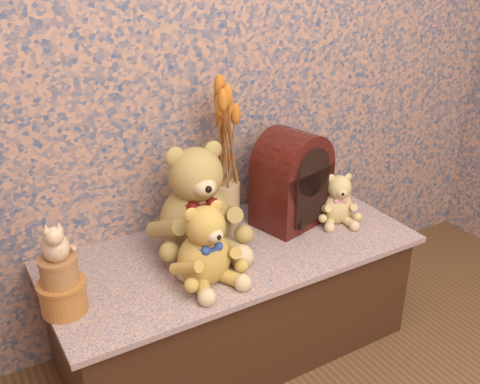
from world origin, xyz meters
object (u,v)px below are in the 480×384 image
object	(u,v)px
teddy_small	(338,195)
ceramic_vase	(224,207)
teddy_large	(195,194)
biscuit_tin_lower	(63,297)
cathedral_radio	(292,178)
teddy_medium	(204,239)
cat_figurine	(54,238)

from	to	relation	value
teddy_small	ceramic_vase	world-z (taller)	teddy_small
teddy_large	teddy_small	distance (m)	0.57
teddy_large	biscuit_tin_lower	size ratio (longest dim) A/B	3.15
biscuit_tin_lower	teddy_large	bearing A→B (deg)	14.21
teddy_large	cathedral_radio	bearing A→B (deg)	4.19
teddy_medium	teddy_small	world-z (taller)	teddy_medium
ceramic_vase	biscuit_tin_lower	bearing A→B (deg)	-163.76
teddy_small	cathedral_radio	distance (m)	0.19
teddy_medium	ceramic_vase	size ratio (longest dim) A/B	1.52
biscuit_tin_lower	teddy_small	bearing A→B (deg)	1.94
cat_figurine	cathedral_radio	bearing A→B (deg)	15.10
ceramic_vase	cat_figurine	size ratio (longest dim) A/B	1.49
biscuit_tin_lower	cat_figurine	size ratio (longest dim) A/B	1.04
teddy_large	teddy_medium	world-z (taller)	teddy_large
cathedral_radio	teddy_medium	bearing A→B (deg)	-173.05
teddy_large	ceramic_vase	bearing A→B (deg)	28.20
biscuit_tin_lower	cat_figurine	bearing A→B (deg)	0.00
teddy_large	cat_figurine	size ratio (longest dim) A/B	3.28
cathedral_radio	cat_figurine	size ratio (longest dim) A/B	2.86
teddy_large	teddy_medium	distance (m)	0.21
teddy_medium	ceramic_vase	xyz separation A→B (m)	(0.21, 0.25, -0.05)
teddy_small	biscuit_tin_lower	world-z (taller)	teddy_small
cat_figurine	biscuit_tin_lower	bearing A→B (deg)	0.00
teddy_large	cat_figurine	world-z (taller)	teddy_large
ceramic_vase	cat_figurine	xyz separation A→B (m)	(-0.64, -0.19, 0.15)
teddy_large	ceramic_vase	distance (m)	0.20
teddy_large	teddy_small	bearing A→B (deg)	-3.71
ceramic_vase	cat_figurine	distance (m)	0.68
teddy_medium	ceramic_vase	bearing A→B (deg)	45.07
cathedral_radio	cat_figurine	bearing A→B (deg)	173.29
teddy_large	teddy_medium	size ratio (longest dim) A/B	1.45
teddy_small	cat_figurine	size ratio (longest dim) A/B	1.64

